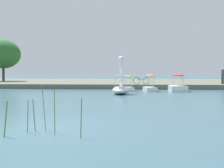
# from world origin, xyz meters

# --- Properties ---
(ground_plane) EXTENTS (519.46, 519.46, 0.00)m
(ground_plane) POSITION_xyz_m (0.00, 0.00, 0.00)
(ground_plane) COLOR #385966
(shore_bank_far) EXTENTS (120.54, 25.85, 0.50)m
(shore_bank_far) POSITION_xyz_m (0.00, 31.58, 0.25)
(shore_bank_far) COLOR #5B6051
(shore_bank_far) RESTS_ON ground_plane
(swan_boat) EXTENTS (1.34, 2.62, 3.11)m
(swan_boat) POSITION_xyz_m (1.98, 12.91, 0.57)
(swan_boat) COLOR white
(swan_boat) RESTS_ON ground_plane
(pedal_boat_red) EXTENTS (1.45, 2.40, 1.60)m
(pedal_boat_red) POSITION_xyz_m (7.13, 16.24, 0.45)
(pedal_boat_red) COLOR white
(pedal_boat_red) RESTS_ON ground_plane
(pedal_boat_orange) EXTENTS (1.27, 2.03, 1.56)m
(pedal_boat_orange) POSITION_xyz_m (4.57, 16.27, 0.45)
(pedal_boat_orange) COLOR white
(pedal_boat_orange) RESTS_ON ground_plane
(pedal_boat_lime) EXTENTS (1.46, 2.22, 1.46)m
(pedal_boat_lime) POSITION_xyz_m (2.42, 16.56, 0.47)
(pedal_boat_lime) COLOR white
(pedal_boat_lime) RESTS_ON ground_plane
(tree_broadleaf_right) EXTENTS (7.02, 7.02, 6.13)m
(tree_broadleaf_right) POSITION_xyz_m (-16.05, 28.66, 4.50)
(tree_broadleaf_right) COLOR #4C3823
(tree_broadleaf_right) RESTS_ON shore_bank_far
(person_on_path) EXTENTS (0.32, 0.32, 1.74)m
(person_on_path) POSITION_xyz_m (12.74, 20.74, 1.39)
(person_on_path) COLOR #47382D
(person_on_path) RESTS_ON shore_bank_far
(bicycle_parked) EXTENTS (1.75, 0.19, 0.75)m
(bicycle_parked) POSITION_xyz_m (3.91, 19.73, 0.87)
(bicycle_parked) COLOR black
(bicycle_parked) RESTS_ON shore_bank_far
(reed_clump_foreground) EXTENTS (2.75, 0.83, 1.35)m
(reed_clump_foreground) POSITION_xyz_m (0.07, -0.71, 0.53)
(reed_clump_foreground) COLOR #4C7F33
(reed_clump_foreground) RESTS_ON ground_plane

